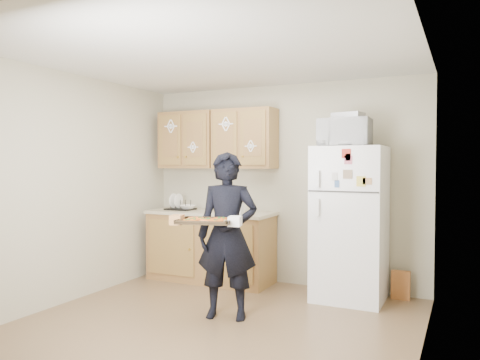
# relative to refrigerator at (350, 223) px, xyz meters

# --- Properties ---
(floor) EXTENTS (3.60, 3.60, 0.00)m
(floor) POSITION_rel_refrigerator_xyz_m (-0.95, -1.43, -0.85)
(floor) COLOR brown
(floor) RESTS_ON ground
(ceiling) EXTENTS (3.60, 3.60, 0.00)m
(ceiling) POSITION_rel_refrigerator_xyz_m (-0.95, -1.43, 1.65)
(ceiling) COLOR silver
(ceiling) RESTS_ON wall_back
(wall_back) EXTENTS (3.60, 0.04, 2.50)m
(wall_back) POSITION_rel_refrigerator_xyz_m (-0.95, 0.37, 0.40)
(wall_back) COLOR #B5AE93
(wall_back) RESTS_ON floor
(wall_front) EXTENTS (3.60, 0.04, 2.50)m
(wall_front) POSITION_rel_refrigerator_xyz_m (-0.95, -3.23, 0.40)
(wall_front) COLOR #B5AE93
(wall_front) RESTS_ON floor
(wall_left) EXTENTS (0.04, 3.60, 2.50)m
(wall_left) POSITION_rel_refrigerator_xyz_m (-2.75, -1.43, 0.40)
(wall_left) COLOR #B5AE93
(wall_left) RESTS_ON floor
(wall_right) EXTENTS (0.04, 3.60, 2.50)m
(wall_right) POSITION_rel_refrigerator_xyz_m (0.85, -1.43, 0.40)
(wall_right) COLOR #B5AE93
(wall_right) RESTS_ON floor
(refrigerator) EXTENTS (0.75, 0.70, 1.70)m
(refrigerator) POSITION_rel_refrigerator_xyz_m (0.00, 0.00, 0.00)
(refrigerator) COLOR white
(refrigerator) RESTS_ON floor
(base_cabinet) EXTENTS (1.60, 0.60, 0.86)m
(base_cabinet) POSITION_rel_refrigerator_xyz_m (-1.80, 0.05, -0.42)
(base_cabinet) COLOR brown
(base_cabinet) RESTS_ON floor
(countertop) EXTENTS (1.64, 0.64, 0.04)m
(countertop) POSITION_rel_refrigerator_xyz_m (-1.80, 0.05, 0.03)
(countertop) COLOR beige
(countertop) RESTS_ON base_cabinet
(upper_cab_left) EXTENTS (0.80, 0.33, 0.75)m
(upper_cab_left) POSITION_rel_refrigerator_xyz_m (-2.20, 0.18, 0.98)
(upper_cab_left) COLOR brown
(upper_cab_left) RESTS_ON wall_back
(upper_cab_right) EXTENTS (0.80, 0.33, 0.75)m
(upper_cab_right) POSITION_rel_refrigerator_xyz_m (-1.38, 0.18, 0.98)
(upper_cab_right) COLOR brown
(upper_cab_right) RESTS_ON wall_back
(cereal_box) EXTENTS (0.20, 0.07, 0.32)m
(cereal_box) POSITION_rel_refrigerator_xyz_m (0.52, 0.24, -0.69)
(cereal_box) COLOR gold
(cereal_box) RESTS_ON floor
(person) EXTENTS (0.67, 0.53, 1.62)m
(person) POSITION_rel_refrigerator_xyz_m (-0.94, -1.14, -0.04)
(person) COLOR black
(person) RESTS_ON floor
(baking_tray) EXTENTS (0.57, 0.48, 0.04)m
(baking_tray) POSITION_rel_refrigerator_xyz_m (-1.02, -1.43, 0.12)
(baking_tray) COLOR black
(baking_tray) RESTS_ON person
(pizza_front_left) EXTENTS (0.17, 0.17, 0.02)m
(pizza_front_left) POSITION_rel_refrigerator_xyz_m (-1.11, -1.54, 0.14)
(pizza_front_left) COLOR #DC5E1B
(pizza_front_left) RESTS_ON baking_tray
(pizza_front_right) EXTENTS (0.17, 0.17, 0.02)m
(pizza_front_right) POSITION_rel_refrigerator_xyz_m (-0.88, -1.48, 0.14)
(pizza_front_right) COLOR #DC5E1B
(pizza_front_right) RESTS_ON baking_tray
(pizza_back_left) EXTENTS (0.17, 0.17, 0.02)m
(pizza_back_left) POSITION_rel_refrigerator_xyz_m (-1.15, -1.38, 0.14)
(pizza_back_left) COLOR #DC5E1B
(pizza_back_left) RESTS_ON baking_tray
(pizza_back_right) EXTENTS (0.17, 0.17, 0.02)m
(pizza_back_right) POSITION_rel_refrigerator_xyz_m (-0.93, -1.32, 0.14)
(pizza_back_right) COLOR #DC5E1B
(pizza_back_right) RESTS_ON baking_tray
(pizza_center) EXTENTS (0.17, 0.17, 0.02)m
(pizza_center) POSITION_rel_refrigerator_xyz_m (-1.02, -1.43, 0.14)
(pizza_center) COLOR #DC5E1B
(pizza_center) RESTS_ON baking_tray
(microwave) EXTENTS (0.56, 0.39, 0.30)m
(microwave) POSITION_rel_refrigerator_xyz_m (-0.06, -0.05, 1.00)
(microwave) COLOR white
(microwave) RESTS_ON refrigerator
(foil_pan) EXTENTS (0.35, 0.27, 0.07)m
(foil_pan) POSITION_rel_refrigerator_xyz_m (-0.03, -0.02, 1.19)
(foil_pan) COLOR #AAAAB1
(foil_pan) RESTS_ON microwave
(dish_rack) EXTENTS (0.36, 0.27, 0.14)m
(dish_rack) POSITION_rel_refrigerator_xyz_m (-2.25, 0.04, 0.12)
(dish_rack) COLOR black
(dish_rack) RESTS_ON countertop
(bowl) EXTENTS (0.24, 0.24, 0.05)m
(bowl) POSITION_rel_refrigerator_xyz_m (-2.14, 0.04, 0.09)
(bowl) COLOR white
(bowl) RESTS_ON dish_rack
(soap_bottle) EXTENTS (0.09, 0.09, 0.19)m
(soap_bottle) POSITION_rel_refrigerator_xyz_m (-1.33, -0.08, 0.14)
(soap_bottle) COLOR white
(soap_bottle) RESTS_ON countertop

